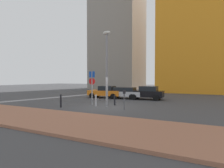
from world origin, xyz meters
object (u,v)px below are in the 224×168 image
at_px(street_lamp, 107,62).
at_px(traffic_bollard_edge, 115,100).
at_px(parked_car_silver, 124,92).
at_px(parking_meter, 124,97).
at_px(parked_car_orange, 106,92).
at_px(parking_sign_post, 92,84).
at_px(traffic_bollard_near, 96,101).
at_px(traffic_bollard_mid, 61,101).
at_px(traffic_bollard_far, 107,98).
at_px(parked_car_black, 146,93).

height_order(street_lamp, traffic_bollard_edge, street_lamp).
height_order(parked_car_silver, parking_meter, parking_meter).
distance_m(parked_car_orange, parking_sign_post, 6.04).
distance_m(traffic_bollard_near, traffic_bollard_edge, 1.76).
bearing_deg(street_lamp, traffic_bollard_edge, 69.65).
relative_size(parked_car_silver, street_lamp, 0.72).
bearing_deg(traffic_bollard_edge, traffic_bollard_near, -133.10).
distance_m(parked_car_orange, parking_meter, 8.57).
relative_size(parking_sign_post, traffic_bollard_mid, 2.86).
bearing_deg(parking_meter, traffic_bollard_mid, -167.55).
relative_size(parked_car_orange, parked_car_silver, 0.93).
bearing_deg(traffic_bollard_near, traffic_bollard_far, 97.68).
distance_m(parked_car_orange, traffic_bollard_near, 6.72).
height_order(parked_car_silver, traffic_bollard_near, parked_car_silver).
distance_m(parked_car_black, traffic_bollard_far, 4.87).
bearing_deg(traffic_bollard_far, street_lamp, -64.17).
bearing_deg(street_lamp, traffic_bollard_far, 115.83).
relative_size(parked_car_silver, parking_sign_post, 1.50).
distance_m(parked_car_silver, traffic_bollard_near, 6.56).
height_order(parking_sign_post, street_lamp, street_lamp).
distance_m(parked_car_black, traffic_bollard_edge, 5.62).
distance_m(street_lamp, traffic_bollard_mid, 5.05).
height_order(parked_car_silver, parking_sign_post, parking_sign_post).
bearing_deg(parking_sign_post, parked_car_orange, 105.05).
height_order(parking_meter, traffic_bollard_near, parking_meter).
height_order(traffic_bollard_mid, traffic_bollard_far, traffic_bollard_mid).
bearing_deg(parked_car_silver, parking_meter, -68.74).
bearing_deg(parking_sign_post, street_lamp, -7.68).
relative_size(street_lamp, traffic_bollard_near, 6.49).
distance_m(parking_sign_post, traffic_bollard_edge, 2.55).
height_order(parked_car_orange, parked_car_silver, parked_car_orange).
bearing_deg(traffic_bollard_near, parked_car_black, 67.49).
relative_size(parked_car_orange, traffic_bollard_near, 4.30).
relative_size(parking_meter, traffic_bollard_edge, 1.69).
bearing_deg(parking_meter, parked_car_black, 90.39).
bearing_deg(traffic_bollard_near, parking_meter, -11.38).
height_order(parking_sign_post, traffic_bollard_near, parking_sign_post).
relative_size(parked_car_black, traffic_bollard_near, 4.06).
relative_size(traffic_bollard_near, traffic_bollard_mid, 0.92).
relative_size(parking_sign_post, street_lamp, 0.48).
bearing_deg(parked_car_black, traffic_bollard_edge, -106.17).
relative_size(traffic_bollard_far, traffic_bollard_edge, 0.97).
height_order(parked_car_black, street_lamp, street_lamp).
bearing_deg(parked_car_orange, traffic_bollard_near, -70.10).
relative_size(parked_car_silver, traffic_bollard_edge, 5.16).
xyz_separation_m(parked_car_silver, traffic_bollard_near, (-0.05, -6.55, -0.23)).
xyz_separation_m(parking_meter, traffic_bollard_far, (-3.22, 3.57, -0.54)).
distance_m(traffic_bollard_mid, traffic_bollard_far, 5.10).
bearing_deg(traffic_bollard_edge, traffic_bollard_mid, -139.89).
bearing_deg(traffic_bollard_near, parked_car_silver, 89.60).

